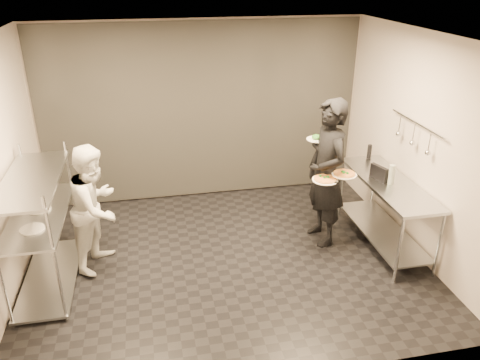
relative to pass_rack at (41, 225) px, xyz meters
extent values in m
cube|color=black|center=(2.15, 0.00, -0.77)|extent=(5.00, 4.00, 0.00)
cube|color=white|center=(2.15, 0.00, 2.03)|extent=(5.00, 4.00, 0.00)
cube|color=beige|center=(2.15, 2.00, 0.63)|extent=(5.00, 0.00, 2.80)
cube|color=beige|center=(2.15, -2.00, 0.63)|extent=(5.00, 0.00, 2.80)
cube|color=beige|center=(4.65, 0.00, 0.63)|extent=(0.00, 4.00, 2.80)
cube|color=white|center=(2.15, 1.97, 0.63)|extent=(4.90, 0.04, 2.74)
cylinder|color=#B7BABE|center=(-0.27, 0.77, -0.02)|extent=(0.04, 0.04, 1.50)
cylinder|color=#B7BABE|center=(0.27, -0.77, -0.02)|extent=(0.04, 0.04, 1.50)
cylinder|color=#B7BABE|center=(0.27, 0.77, -0.02)|extent=(0.04, 0.04, 1.50)
cube|color=#A4A9AE|center=(0.00, 0.00, -0.72)|extent=(0.60, 1.60, 0.03)
cube|color=#A4A9AE|center=(0.00, 0.00, 0.13)|extent=(0.60, 1.60, 0.03)
cube|color=#A4A9AE|center=(0.00, 0.00, 0.58)|extent=(0.60, 1.60, 0.03)
cylinder|color=white|center=(0.00, -0.35, 0.16)|extent=(0.26, 0.26, 0.01)
cylinder|color=white|center=(0.00, 0.10, 0.16)|extent=(0.26, 0.26, 0.01)
cylinder|color=#B7BABE|center=(4.07, -0.86, -0.32)|extent=(0.04, 0.04, 0.90)
cylinder|color=#B7BABE|center=(4.07, 0.86, -0.32)|extent=(0.04, 0.04, 0.90)
cylinder|color=#B7BABE|center=(4.59, -0.86, -0.32)|extent=(0.04, 0.04, 0.90)
cylinder|color=#B7BABE|center=(4.59, 0.86, -0.32)|extent=(0.04, 0.04, 0.90)
cube|color=#A4A9AE|center=(4.33, 0.00, -0.59)|extent=(0.57, 1.71, 0.03)
cube|color=#A4A9AE|center=(4.33, 0.00, 0.13)|extent=(0.60, 1.80, 0.04)
cylinder|color=#B7BABE|center=(4.59, 0.00, 0.93)|extent=(0.02, 1.20, 0.02)
cylinder|color=#B7BABE|center=(4.57, -0.35, 0.80)|extent=(0.01, 0.01, 0.22)
sphere|color=#B7BABE|center=(4.57, -0.35, 0.67)|extent=(0.07, 0.07, 0.07)
cylinder|color=#B7BABE|center=(4.57, 0.00, 0.80)|extent=(0.01, 0.01, 0.22)
sphere|color=#B7BABE|center=(4.57, 0.00, 0.67)|extent=(0.07, 0.07, 0.07)
cylinder|color=#B7BABE|center=(4.57, 0.35, 0.80)|extent=(0.01, 0.01, 0.22)
sphere|color=#B7BABE|center=(4.57, 0.35, 0.67)|extent=(0.07, 0.07, 0.07)
imported|color=black|center=(3.55, 0.25, 0.23)|extent=(0.56, 0.78, 2.00)
imported|color=white|center=(0.60, 0.27, 0.03)|extent=(0.87, 0.96, 1.60)
cylinder|color=white|center=(3.44, 0.01, 0.26)|extent=(0.33, 0.33, 0.01)
cylinder|color=#C78E48|center=(3.44, 0.01, 0.27)|extent=(0.29, 0.29, 0.02)
cylinder|color=#AB4716|center=(3.44, 0.01, 0.28)|extent=(0.25, 0.25, 0.01)
sphere|color=#155E16|center=(3.44, 0.01, 0.29)|extent=(0.04, 0.04, 0.04)
cylinder|color=white|center=(3.69, 0.01, 0.31)|extent=(0.31, 0.31, 0.01)
cylinder|color=#C78E48|center=(3.69, 0.01, 0.32)|extent=(0.28, 0.28, 0.02)
cylinder|color=#AB4716|center=(3.69, 0.01, 0.33)|extent=(0.25, 0.25, 0.01)
sphere|color=#155E16|center=(3.69, 0.01, 0.34)|extent=(0.04, 0.04, 0.04)
cylinder|color=white|center=(3.50, 0.56, 0.60)|extent=(0.27, 0.27, 0.01)
ellipsoid|color=#206A1A|center=(3.50, 0.56, 0.63)|extent=(0.13, 0.13, 0.07)
cube|color=black|center=(4.21, 0.08, 0.25)|extent=(0.14, 0.28, 0.20)
cylinder|color=#9AA699|center=(4.31, -0.06, 0.28)|extent=(0.07, 0.07, 0.26)
cylinder|color=#9AA699|center=(4.34, -0.04, 0.24)|extent=(0.06, 0.06, 0.19)
cylinder|color=black|center=(4.42, 0.80, 0.26)|extent=(0.06, 0.06, 0.21)
camera|label=1|loc=(1.32, -5.02, 2.73)|focal=35.00mm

